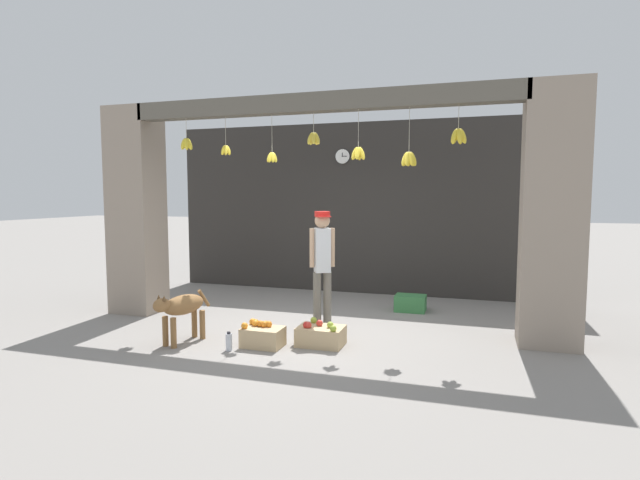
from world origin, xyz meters
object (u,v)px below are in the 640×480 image
at_px(dog, 181,308).
at_px(wall_clock, 343,156).
at_px(fruit_crate_apples, 321,335).
at_px(water_bottle, 229,342).
at_px(produce_box_green, 410,303).
at_px(fruit_crate_oranges, 262,336).
at_px(shopkeeper, 322,261).

bearing_deg(dog, wall_clock, -179.72).
height_order(fruit_crate_apples, water_bottle, fruit_crate_apples).
distance_m(fruit_crate_apples, produce_box_green, 2.28).
bearing_deg(produce_box_green, dog, -133.87).
relative_size(fruit_crate_oranges, water_bottle, 2.14).
bearing_deg(fruit_crate_apples, shopkeeper, 105.77).
relative_size(shopkeeper, wall_clock, 5.75).
height_order(fruit_crate_apples, wall_clock, wall_clock).
relative_size(fruit_crate_apples, produce_box_green, 1.17).
distance_m(dog, fruit_crate_apples, 1.74).
bearing_deg(water_bottle, shopkeeper, 57.28).
bearing_deg(water_bottle, fruit_crate_oranges, 41.33).
bearing_deg(fruit_crate_oranges, wall_clock, 89.42).
relative_size(fruit_crate_oranges, wall_clock, 1.72).
distance_m(shopkeeper, water_bottle, 1.65).
xyz_separation_m(fruit_crate_oranges, wall_clock, (0.04, 3.56, 2.39)).
xyz_separation_m(fruit_crate_oranges, fruit_crate_apples, (0.66, 0.25, -0.01)).
bearing_deg(shopkeeper, water_bottle, 28.14).
distance_m(shopkeeper, fruit_crate_apples, 1.08).
relative_size(dog, fruit_crate_oranges, 1.81).
relative_size(shopkeeper, water_bottle, 7.15).
relative_size(water_bottle, wall_clock, 0.80).
height_order(fruit_crate_oranges, fruit_crate_apples, fruit_crate_oranges).
xyz_separation_m(dog, produce_box_green, (2.46, 2.56, -0.31)).
relative_size(dog, water_bottle, 3.88).
distance_m(fruit_crate_apples, water_bottle, 1.10).
bearing_deg(wall_clock, produce_box_green, -39.36).
relative_size(produce_box_green, water_bottle, 2.10).
distance_m(dog, wall_clock, 4.40).
xyz_separation_m(dog, wall_clock, (1.04, 3.73, 2.09)).
distance_m(fruit_crate_oranges, produce_box_green, 2.80).
bearing_deg(wall_clock, dog, -105.51).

